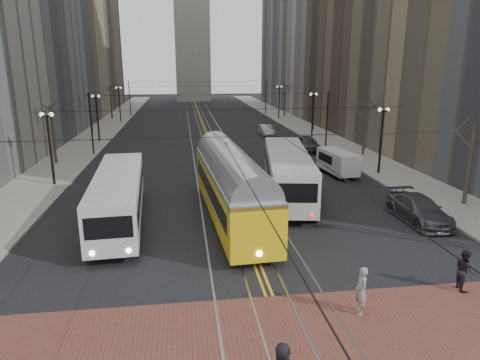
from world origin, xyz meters
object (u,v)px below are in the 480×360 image
object	(u,v)px
sedan_parked	(419,209)
sedan_silver	(266,130)
transit_bus	(119,199)
streetcar	(231,192)
pedestrian_b	(361,291)
cargo_van	(338,163)
pedestrian_c	(464,270)
rear_bus	(287,175)
sedan_grey	(307,143)

from	to	relation	value
sedan_parked	sedan_silver	bearing A→B (deg)	94.02
transit_bus	streetcar	bearing A→B (deg)	-3.97
sedan_silver	pedestrian_b	world-z (taller)	pedestrian_b
cargo_van	sedan_parked	size ratio (longest dim) A/B	0.89
sedan_parked	pedestrian_c	distance (m)	8.42
sedan_parked	transit_bus	bearing A→B (deg)	172.24
rear_bus	pedestrian_c	size ratio (longest dim) A/B	7.12
pedestrian_c	transit_bus	bearing A→B (deg)	67.48
transit_bus	rear_bus	size ratio (longest dim) A/B	0.97
cargo_van	pedestrian_c	distance (m)	19.87
rear_bus	sedan_parked	xyz separation A→B (m)	(6.86, -6.05, -0.90)
rear_bus	pedestrian_c	world-z (taller)	rear_bus
sedan_grey	sedan_silver	world-z (taller)	sedan_grey
cargo_van	sedan_grey	distance (m)	10.97
streetcar	pedestrian_b	distance (m)	11.96
sedan_silver	sedan_grey	bearing A→B (deg)	-79.49
rear_bus	sedan_silver	bearing A→B (deg)	91.10
sedan_silver	streetcar	bearing A→B (deg)	-106.95
pedestrian_b	sedan_silver	bearing A→B (deg)	178.22
sedan_silver	pedestrian_b	bearing A→B (deg)	-98.32
sedan_silver	pedestrian_c	bearing A→B (deg)	-91.52
streetcar	pedestrian_b	bearing A→B (deg)	-75.37
sedan_parked	pedestrian_b	size ratio (longest dim) A/B	2.81
sedan_silver	sedan_parked	bearing A→B (deg)	-87.13
cargo_van	pedestrian_c	world-z (taller)	cargo_van
streetcar	transit_bus	bearing A→B (deg)	175.98
sedan_grey	sedan_silver	xyz separation A→B (m)	(-2.52, 11.31, -0.11)
sedan_grey	pedestrian_b	world-z (taller)	pedestrian_b
transit_bus	sedan_parked	xyz separation A→B (m)	(18.25, -2.19, -0.77)
cargo_van	pedestrian_b	size ratio (longest dim) A/B	2.51
streetcar	sedan_grey	bearing A→B (deg)	58.27
transit_bus	pedestrian_b	bearing A→B (deg)	-50.68
transit_bus	pedestrian_c	xyz separation A→B (m)	(15.71, -10.22, -0.64)
rear_bus	pedestrian_b	xyz separation A→B (m)	(-0.82, -15.25, -0.71)
cargo_van	sedan_silver	size ratio (longest dim) A/B	1.08
transit_bus	cargo_van	xyz separation A→B (m)	(17.33, 9.59, -0.49)
pedestrian_c	sedan_parked	bearing A→B (deg)	-7.06
transit_bus	sedan_silver	distance (m)	35.35
rear_bus	cargo_van	size ratio (longest dim) A/B	2.67
cargo_van	sedan_parked	distance (m)	11.82
streetcar	sedan_parked	xyz separation A→B (m)	(11.42, -2.14, -0.95)
streetcar	sedan_silver	world-z (taller)	streetcar
rear_bus	pedestrian_c	xyz separation A→B (m)	(4.32, -14.08, -0.76)
rear_bus	sedan_parked	world-z (taller)	rear_bus
cargo_van	sedan_grey	xyz separation A→B (m)	(0.50, 10.96, -0.22)
sedan_grey	transit_bus	bearing A→B (deg)	-134.67
rear_bus	sedan_silver	world-z (taller)	rear_bus
transit_bus	pedestrian_c	bearing A→B (deg)	-36.60
cargo_van	sedan_parked	xyz separation A→B (m)	(0.92, -11.78, -0.28)
sedan_grey	pedestrian_b	bearing A→B (deg)	-106.53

